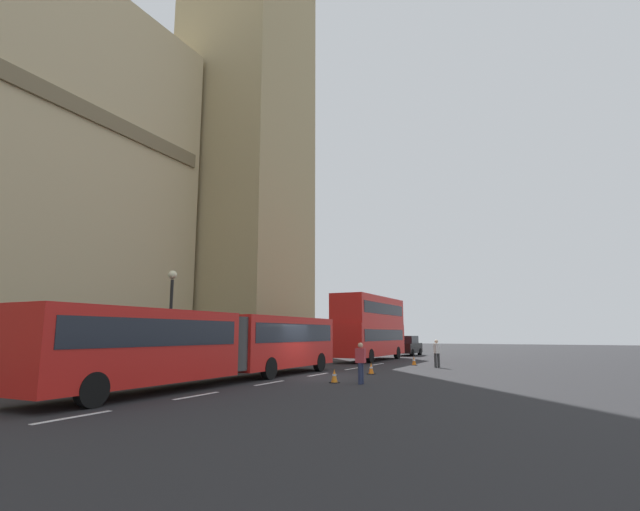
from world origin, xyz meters
TOP-DOWN VIEW (x-y plane):
  - ground_plane at (0.00, 0.00)m, footprint 160.00×160.00m
  - lane_centre_marking at (-3.53, 0.00)m, footprint 29.80×0.16m
  - articulated_bus at (-4.35, 1.99)m, footprint 17.76×2.54m
  - double_decker_bus at (14.38, 2.00)m, footprint 10.20×2.54m
  - sedan_lead at (24.03, 1.77)m, footprint 4.40×1.86m
  - traffic_cone_west at (-2.25, -2.42)m, footprint 0.36×0.36m
  - traffic_cone_middle at (2.56, -2.32)m, footprint 0.36×0.36m
  - traffic_cone_east at (10.36, -2.49)m, footprint 0.36×0.36m
  - street_lamp at (-2.69, 6.50)m, footprint 0.44×0.44m
  - pedestrian_near_cones at (-2.22, -3.61)m, footprint 0.36×0.40m
  - pedestrian_by_kerb at (8.83, -4.35)m, footprint 0.47×0.42m

SIDE VIEW (x-z plane):
  - ground_plane at x=0.00m, z-range 0.00..0.00m
  - lane_centre_marking at x=-3.53m, z-range 0.00..0.01m
  - traffic_cone_west at x=-2.25m, z-range -0.01..0.57m
  - traffic_cone_middle at x=2.56m, z-range -0.01..0.57m
  - traffic_cone_east at x=10.36m, z-range -0.01..0.57m
  - pedestrian_near_cones at x=-2.22m, z-range 0.07..1.76m
  - pedestrian_by_kerb at x=8.83m, z-range 0.07..1.76m
  - sedan_lead at x=24.03m, z-range -0.01..1.84m
  - articulated_bus at x=-4.35m, z-range 0.30..3.20m
  - double_decker_bus at x=14.38m, z-range 0.26..5.16m
  - street_lamp at x=-2.69m, z-range 0.42..5.69m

